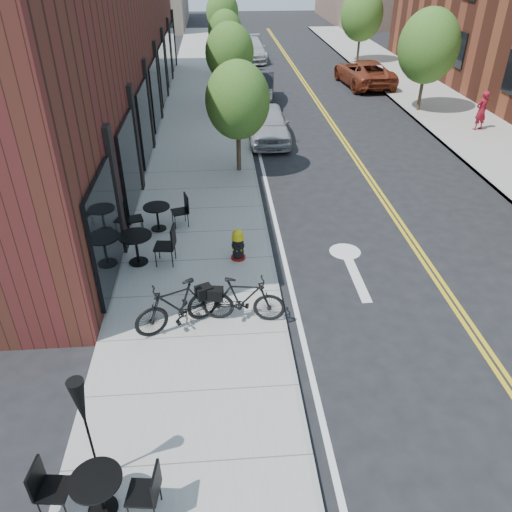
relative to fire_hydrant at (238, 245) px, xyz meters
name	(u,v)px	position (x,y,z in m)	size (l,w,h in m)	color
ground	(288,336)	(0.92, -3.00, -0.53)	(120.00, 120.00, 0.00)	black
sidewalk_near	(201,162)	(-1.08, 7.00, -0.47)	(4.00, 70.00, 0.12)	#9E9B93
sidewalk_far	(505,153)	(10.92, 7.00, -0.47)	(4.00, 70.00, 0.12)	#9E9B93
building_near	(86,48)	(-5.58, 11.00, 2.97)	(5.00, 28.00, 7.00)	#492217
tree_near_a	(238,101)	(0.32, 6.00, 2.07)	(2.20, 2.20, 3.81)	#382B1E
tree_near_b	(230,53)	(0.32, 14.00, 2.18)	(2.30, 2.30, 3.98)	#382B1E
tree_near_c	(225,32)	(0.32, 22.00, 2.00)	(2.10, 2.10, 3.67)	#382B1E
tree_near_d	(222,12)	(0.32, 30.00, 2.26)	(2.40, 2.40, 4.11)	#382B1E
tree_far_b	(429,46)	(9.52, 13.00, 2.53)	(2.80, 2.80, 4.62)	#382B1E
tree_far_c	(362,15)	(9.52, 25.00, 2.53)	(2.80, 2.80, 4.62)	#382B1E
fire_hydrant	(238,245)	(0.00, 0.00, 0.00)	(0.46, 0.46, 0.87)	maroon
bicycle_left	(177,306)	(-1.40, -2.65, 0.15)	(0.53, 1.88, 1.13)	black
bicycle_right	(243,300)	(0.00, -2.51, 0.13)	(0.51, 1.80, 1.08)	black
bistro_set_a	(98,490)	(-2.29, -6.67, 0.05)	(1.74, 0.82, 0.92)	black
bistro_set_b	(136,245)	(-2.57, 0.00, 0.12)	(1.97, 0.92, 1.05)	black
bistro_set_c	(157,214)	(-2.21, 1.75, 0.06)	(1.79, 0.93, 0.94)	black
patio_umbrella	(82,411)	(-2.44, -6.13, 1.07)	(0.33, 0.33, 2.06)	black
parked_car_a	(268,124)	(1.72, 9.48, 0.17)	(1.66, 4.13, 1.41)	#A3A5AC
parked_car_b	(257,89)	(1.72, 15.00, 0.23)	(1.62, 4.64, 1.53)	black
parked_car_c	(250,49)	(2.16, 26.55, 0.20)	(2.06, 5.06, 1.47)	silver
parked_car_far	(364,73)	(8.22, 18.57, 0.19)	(2.40, 5.21, 1.45)	maroon
pedestrian	(481,110)	(11.06, 9.82, 0.42)	(0.61, 0.40, 1.66)	maroon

